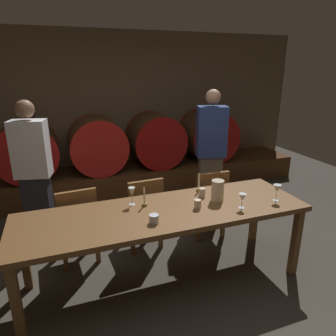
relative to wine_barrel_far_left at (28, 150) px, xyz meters
name	(u,v)px	position (x,y,z in m)	size (l,w,h in m)	color
ground_plane	(182,272)	(1.52, -2.46, -0.84)	(8.95, 8.95, 0.00)	#3F3A33
back_wall	(119,110)	(1.52, 0.55, 0.48)	(6.88, 0.24, 2.64)	brown
barrel_shelf	(128,178)	(1.52, 0.00, -0.64)	(6.19, 0.90, 0.40)	#4C2D16
wine_barrel_far_left	(28,150)	(0.00, 0.00, 0.00)	(0.90, 0.76, 0.90)	#513319
wine_barrel_center_left	(97,145)	(1.04, 0.00, 0.00)	(0.90, 0.76, 0.90)	brown
wine_barrel_center_right	(155,140)	(2.03, 0.00, 0.00)	(0.90, 0.76, 0.90)	#513319
wine_barrel_far_right	(208,136)	(3.05, 0.00, 0.00)	(0.90, 0.76, 0.90)	#513319
dining_table	(165,217)	(1.32, -2.50, -0.13)	(2.72, 0.82, 0.78)	brown
chair_left	(77,221)	(0.55, -1.89, -0.35)	(0.43, 0.43, 0.88)	brown
chair_center	(143,209)	(1.29, -1.85, -0.35)	(0.42, 0.42, 0.88)	brown
chair_right	(208,200)	(2.11, -1.87, -0.35)	(0.41, 0.41, 0.88)	brown
guest_left	(34,173)	(0.15, -1.29, 0.04)	(0.43, 0.32, 1.71)	black
guest_right	(211,155)	(2.36, -1.41, 0.07)	(0.43, 0.34, 1.78)	brown
candle_left	(144,200)	(1.17, -2.34, -0.01)	(0.05, 0.05, 0.21)	olive
candle_right	(199,186)	(1.82, -2.19, -0.01)	(0.05, 0.05, 0.21)	olive
pitcher	(218,190)	(1.88, -2.47, 0.04)	(0.12, 0.12, 0.21)	beige
wine_glass_left	(132,192)	(1.06, -2.28, 0.06)	(0.07, 0.07, 0.18)	silver
wine_glass_center	(242,198)	(2.02, -2.71, 0.04)	(0.07, 0.07, 0.15)	white
wine_glass_right	(277,189)	(2.43, -2.68, 0.06)	(0.08, 0.08, 0.17)	white
cup_left	(154,219)	(1.15, -2.70, -0.03)	(0.08, 0.08, 0.08)	silver
cup_center	(198,204)	(1.62, -2.57, -0.02)	(0.07, 0.07, 0.09)	beige
cup_right	(202,192)	(1.78, -2.34, -0.02)	(0.07, 0.07, 0.09)	beige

